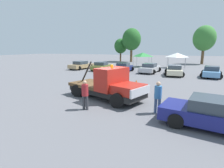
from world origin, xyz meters
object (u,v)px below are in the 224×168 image
(person_at_hood, at_px, (85,93))
(tree_right, at_px, (121,46))
(parked_car_silver, at_px, (150,68))
(canopy_tent_white, at_px, (177,55))
(foreground_car, at_px, (222,115))
(parked_car_cream, at_px, (174,70))
(traffic_cone, at_px, (136,83))
(parked_car_tan, at_px, (81,65))
(parked_car_skyblue, at_px, (211,72))
(tree_left, at_px, (132,40))
(tow_truck, at_px, (109,86))
(tree_center, at_px, (204,38))
(parked_car_olive, at_px, (102,66))
(canopy_tent_green, at_px, (143,55))
(parked_car_navy, at_px, (124,68))

(person_at_hood, relative_size, tree_right, 0.28)
(parked_car_silver, bearing_deg, canopy_tent_white, -16.06)
(foreground_car, distance_m, person_at_hood, 6.70)
(parked_car_cream, xyz_separation_m, traffic_cone, (-3.01, -8.01, -0.39))
(parked_car_tan, distance_m, parked_car_skyblue, 19.15)
(tree_left, bearing_deg, parked_car_tan, -101.44)
(parked_car_silver, height_order, tree_right, tree_right)
(tow_truck, bearing_deg, traffic_cone, 102.77)
(parked_car_tan, xyz_separation_m, parked_car_silver, (11.50, -0.22, -0.00))
(parked_car_skyblue, distance_m, tree_center, 19.74)
(parked_car_cream, bearing_deg, traffic_cone, 155.27)
(tree_left, relative_size, tree_center, 1.01)
(parked_car_skyblue, relative_size, tree_right, 0.79)
(tree_left, xyz_separation_m, tree_center, (16.13, -0.31, -0.07))
(parked_car_skyblue, height_order, tree_left, tree_left)
(parked_car_olive, bearing_deg, tree_right, 9.62)
(person_at_hood, xyz_separation_m, canopy_tent_green, (-1.95, 24.53, 1.30))
(foreground_car, relative_size, canopy_tent_white, 1.83)
(parked_car_olive, xyz_separation_m, tree_right, (-3.54, 19.44, 3.34))
(foreground_car, distance_m, parked_car_skyblue, 15.77)
(parked_car_olive, bearing_deg, parked_car_cream, -97.28)
(parked_car_olive, relative_size, canopy_tent_green, 1.51)
(tree_right, bearing_deg, parked_car_silver, -60.18)
(canopy_tent_white, bearing_deg, tree_left, 137.24)
(traffic_cone, bearing_deg, tow_truck, -97.07)
(foreground_car, bearing_deg, tree_center, 96.48)
(parked_car_tan, relative_size, traffic_cone, 8.85)
(canopy_tent_green, distance_m, canopy_tent_white, 6.01)
(canopy_tent_white, bearing_deg, parked_car_silver, -112.68)
(parked_car_tan, relative_size, canopy_tent_white, 1.65)
(tow_truck, distance_m, canopy_tent_white, 22.65)
(tow_truck, xyz_separation_m, person_at_hood, (-0.45, -2.44, 0.04))
(parked_car_tan, height_order, parked_car_skyblue, same)
(parked_car_tan, xyz_separation_m, parked_car_navy, (7.78, -0.97, -0.00))
(parked_car_skyblue, distance_m, canopy_tent_white, 10.20)
(foreground_car, xyz_separation_m, parked_car_silver, (-5.93, 16.89, -0.00))
(tow_truck, relative_size, parked_car_cream, 1.28)
(parked_car_skyblue, xyz_separation_m, canopy_tent_green, (-10.30, 8.88, 1.63))
(parked_car_olive, bearing_deg, parked_car_navy, -101.33)
(tree_center, relative_size, traffic_cone, 14.91)
(tree_left, bearing_deg, parked_car_olive, -89.15)
(parked_car_cream, height_order, traffic_cone, parked_car_cream)
(canopy_tent_white, relative_size, tree_left, 0.36)
(tree_left, xyz_separation_m, tree_right, (-3.27, 1.19, -1.58))
(parked_car_skyblue, bearing_deg, tree_left, 46.50)
(parked_car_tan, height_order, traffic_cone, parked_car_tan)
(parked_car_tan, relative_size, tree_left, 0.59)
(tow_truck, xyz_separation_m, parked_car_skyblue, (7.91, 13.21, -0.29))
(person_at_hood, height_order, tree_left, tree_left)
(traffic_cone, bearing_deg, person_at_hood, -98.15)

